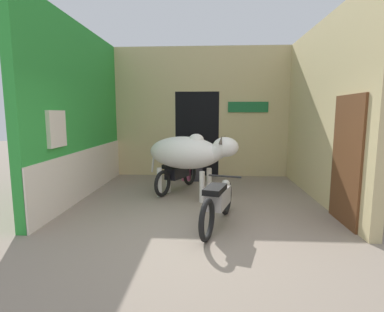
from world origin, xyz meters
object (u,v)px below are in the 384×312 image
at_px(motorcycle_far, 177,174).
at_px(plastic_stool, 186,172).
at_px(motorcycle_near, 218,201).
at_px(shopkeeper_seated, 197,156).
at_px(cow, 188,153).

distance_m(motorcycle_far, plastic_stool, 1.10).
distance_m(motorcycle_near, plastic_stool, 3.40).
relative_size(shopkeeper_seated, plastic_stool, 2.97).
bearing_deg(motorcycle_far, plastic_stool, 82.87).
distance_m(cow, motorcycle_far, 0.88).
bearing_deg(cow, plastic_stool, 95.89).
bearing_deg(motorcycle_near, plastic_stool, 102.89).
distance_m(cow, shopkeeper_seated, 1.75).
height_order(motorcycle_near, plastic_stool, motorcycle_near).
distance_m(motorcycle_near, shopkeeper_seated, 3.39).
height_order(motorcycle_near, shopkeeper_seated, shopkeeper_seated).
relative_size(cow, shopkeeper_seated, 1.64).
bearing_deg(plastic_stool, cow, -84.11).
xyz_separation_m(motorcycle_far, plastic_stool, (0.13, 1.07, -0.17)).
bearing_deg(cow, motorcycle_near, -70.33).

